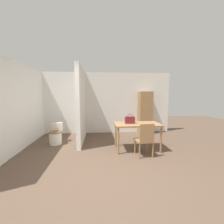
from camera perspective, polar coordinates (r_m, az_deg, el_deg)
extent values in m
plane|color=brown|center=(3.13, -1.98, -23.97)|extent=(16.00, 16.00, 0.00)
cube|color=white|center=(6.28, -3.80, 3.44)|extent=(5.71, 0.12, 2.50)
cube|color=white|center=(5.01, -32.11, 1.68)|extent=(0.12, 4.51, 2.50)
cube|color=white|center=(5.24, -11.48, 2.72)|extent=(0.12, 2.01, 2.50)
cube|color=#997047|center=(4.37, 9.59, -4.59)|extent=(1.30, 0.74, 0.04)
cylinder|color=#997047|center=(4.05, 2.41, -11.00)|extent=(0.05, 0.05, 0.73)
cylinder|color=#997047|center=(4.36, 18.17, -10.06)|extent=(0.05, 0.05, 0.73)
cylinder|color=#997047|center=(4.65, 1.40, -8.70)|extent=(0.05, 0.05, 0.73)
cylinder|color=#997047|center=(4.92, 15.29, -8.08)|extent=(0.05, 0.05, 0.73)
cube|color=#997047|center=(4.06, 12.01, -10.54)|extent=(0.45, 0.45, 0.04)
cube|color=#997047|center=(3.83, 13.19, -7.81)|extent=(0.37, 0.06, 0.46)
cylinder|color=#997047|center=(4.23, 8.73, -12.80)|extent=(0.04, 0.04, 0.39)
cylinder|color=#997047|center=(4.35, 13.26, -12.34)|extent=(0.04, 0.04, 0.39)
cylinder|color=#997047|center=(3.91, 10.46, -14.44)|extent=(0.04, 0.04, 0.39)
cylinder|color=#997047|center=(4.05, 15.30, -13.85)|extent=(0.04, 0.04, 0.39)
cylinder|color=silver|center=(5.22, -20.71, -9.37)|extent=(0.39, 0.39, 0.39)
cylinder|color=brown|center=(5.17, -20.81, -7.17)|extent=(0.41, 0.41, 0.02)
cube|color=silver|center=(5.39, -20.11, -5.27)|extent=(0.33, 0.18, 0.27)
cube|color=maroon|center=(4.32, 6.81, -3.05)|extent=(0.27, 0.14, 0.20)
torus|color=maroon|center=(4.31, 6.83, -1.75)|extent=(0.16, 0.01, 0.16)
cube|color=#997047|center=(6.33, 12.53, -0.22)|extent=(0.52, 0.39, 1.72)
sphere|color=black|center=(6.17, 14.40, 0.36)|extent=(0.02, 0.02, 0.02)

